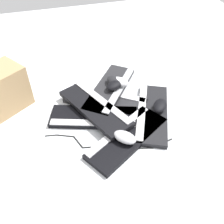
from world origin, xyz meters
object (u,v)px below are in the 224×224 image
object	(u,v)px
keyboard_5	(110,89)
mouse_1	(119,82)
mouse_3	(114,81)
mouse_4	(160,105)
keyboard_3	(127,137)
keyboard_1	(105,100)
mouse_0	(115,85)
mouse_2	(125,137)
keyboard_0	(152,113)
keyboard_4	(95,108)
keyboard_2	(94,117)

from	to	relation	value
keyboard_5	mouse_1	world-z (taller)	mouse_1
mouse_3	mouse_4	world-z (taller)	mouse_3
keyboard_5	mouse_1	distance (m)	0.06
mouse_1	mouse_3	xyz separation A→B (m)	(-0.03, 0.01, 0.00)
keyboard_3	keyboard_5	xyz separation A→B (m)	(0.02, 0.34, 0.03)
keyboard_1	mouse_4	world-z (taller)	mouse_4
mouse_0	mouse_2	distance (m)	0.36
keyboard_0	mouse_2	size ratio (longest dim) A/B	4.20
mouse_2	keyboard_4	bearing A→B (deg)	156.20
keyboard_2	keyboard_3	size ratio (longest dim) A/B	1.02
mouse_2	mouse_3	distance (m)	0.39
keyboard_1	keyboard_3	world-z (taller)	same
keyboard_1	keyboard_2	xyz separation A→B (m)	(-0.09, -0.11, 0.00)
keyboard_1	mouse_4	bearing A→B (deg)	-32.59
keyboard_3	keyboard_4	xyz separation A→B (m)	(-0.10, 0.21, 0.03)
keyboard_3	mouse_3	world-z (taller)	mouse_3
mouse_0	mouse_3	size ratio (longest dim) A/B	1.00
keyboard_3	keyboard_4	world-z (taller)	keyboard_4
keyboard_4	mouse_4	world-z (taller)	mouse_4
mouse_1	mouse_0	bearing A→B (deg)	-105.05
mouse_3	mouse_0	bearing A→B (deg)	-31.58
mouse_2	mouse_3	bearing A→B (deg)	127.14
mouse_2	keyboard_5	bearing A→B (deg)	130.98
mouse_4	keyboard_4	bearing A→B (deg)	-63.90
keyboard_2	mouse_0	xyz separation A→B (m)	(0.16, 0.15, 0.07)
mouse_2	keyboard_3	bearing A→B (deg)	97.23
mouse_1	mouse_3	size ratio (longest dim) A/B	1.00
keyboard_2	mouse_1	bearing A→B (deg)	42.03
keyboard_3	mouse_3	size ratio (longest dim) A/B	4.13
keyboard_2	mouse_3	world-z (taller)	mouse_3
keyboard_4	mouse_0	world-z (taller)	mouse_0
keyboard_0	keyboard_3	world-z (taller)	same
keyboard_0	keyboard_3	distance (m)	0.21
keyboard_0	keyboard_4	world-z (taller)	keyboard_4
mouse_0	mouse_4	bearing A→B (deg)	101.83
keyboard_0	mouse_4	world-z (taller)	mouse_4
keyboard_1	mouse_1	distance (m)	0.13
keyboard_5	mouse_1	xyz separation A→B (m)	(0.05, 0.00, 0.04)
keyboard_4	keyboard_1	bearing A→B (deg)	43.45
keyboard_4	mouse_3	distance (m)	0.21
keyboard_0	keyboard_1	world-z (taller)	same
keyboard_4	keyboard_5	xyz separation A→B (m)	(0.12, 0.13, 0.00)
mouse_1	keyboard_5	bearing A→B (deg)	-132.71
keyboard_5	mouse_0	size ratio (longest dim) A/B	4.01
keyboard_4	mouse_0	xyz separation A→B (m)	(0.14, 0.11, 0.04)
keyboard_3	mouse_0	distance (m)	0.33
mouse_4	keyboard_3	bearing A→B (deg)	-19.27
mouse_1	mouse_4	xyz separation A→B (m)	(0.15, -0.22, -0.03)
keyboard_0	mouse_1	bearing A→B (deg)	115.32
keyboard_2	mouse_4	distance (m)	0.35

